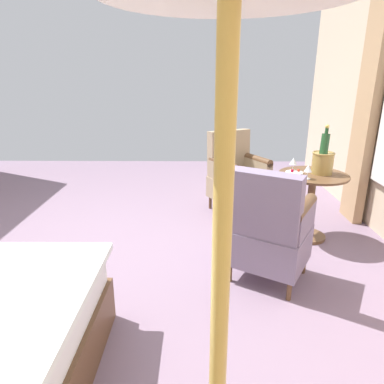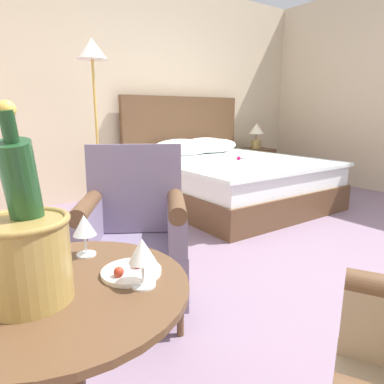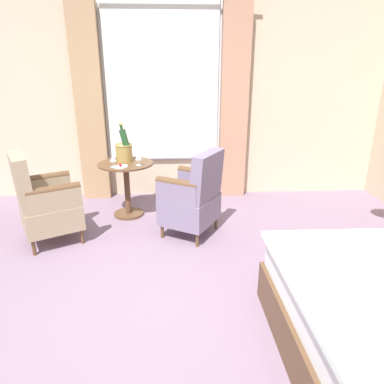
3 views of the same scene
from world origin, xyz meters
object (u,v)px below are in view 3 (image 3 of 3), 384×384
Objects in this scene: champagne_bucket at (124,150)px; armchair_facing_bed at (44,202)px; side_table_round at (127,182)px; snack_plate at (121,166)px; wine_glass_near_edge at (138,157)px; armchair_by_window at (193,197)px; wine_glass_near_bucket at (113,159)px.

armchair_facing_bed is at bearing -45.44° from champagne_bucket.
side_table_round is 3.98× the size of snack_plate.
armchair_by_window is at bearing 53.23° from wine_glass_near_edge.
champagne_bucket is (-0.08, -0.02, 0.38)m from side_table_round.
champagne_bucket reaches higher than wine_glass_near_edge.
wine_glass_near_edge is 0.82m from armchair_by_window.
armchair_facing_bed is (0.72, -0.74, -0.37)m from champagne_bucket.
side_table_round is at bearing 11.75° from champagne_bucket.
snack_plate is at bearing -10.42° from side_table_round.
wine_glass_near_bucket is 0.86m from armchair_facing_bed.
champagne_bucket is 1.10m from armchair_facing_bed.
wine_glass_near_bucket is at bearing -33.03° from side_table_round.
armchair_by_window is (0.39, 0.80, -0.24)m from snack_plate.
champagne_bucket is 3.55× the size of wine_glass_near_bucket.
snack_plate is (0.00, 0.08, -0.08)m from wine_glass_near_bucket.
wine_glass_near_edge reaches higher than wine_glass_near_bucket.
armchair_facing_bed is (0.08, -1.52, 0.00)m from armchair_by_window.
side_table_round is 0.96m from armchair_by_window.
armchair_facing_bed reaches higher than wine_glass_near_edge.
armchair_facing_bed reaches higher than wine_glass_near_bucket.
champagne_bucket reaches higher than armchair_facing_bed.
wine_glass_near_edge is at bearing -126.77° from armchair_by_window.
armchair_facing_bed reaches higher than armchair_by_window.
snack_plate is at bearing -73.13° from wine_glass_near_edge.
champagne_bucket is 0.50× the size of armchair_by_window.
wine_glass_near_bucket is 0.79× the size of snack_plate.
side_table_round is 0.71× the size of armchair_by_window.
armchair_by_window reaches higher than wine_glass_near_edge.
wine_glass_near_bucket is 0.98× the size of wine_glass_near_edge.
snack_plate is (0.25, -0.02, -0.13)m from champagne_bucket.
wine_glass_near_bucket is 0.28m from wine_glass_near_edge.
armchair_by_window reaches higher than snack_plate.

